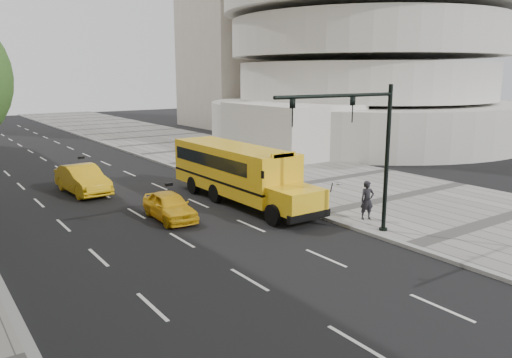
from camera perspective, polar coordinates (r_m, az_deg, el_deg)
ground at (r=25.97m, az=-11.49°, el=-3.53°), size 140.00×140.00×0.00m
sidewalk_museum at (r=32.46m, az=8.26°, el=-0.19°), size 12.00×140.00×0.15m
curb_museum at (r=28.77m, az=-0.50°, el=-1.63°), size 0.30×140.00×0.15m
guggenheim at (r=57.54m, az=8.69°, el=18.51°), size 33.20×42.20×35.00m
school_bus at (r=27.06m, az=-2.32°, el=1.16°), size 2.96×11.56×3.19m
taxi_near at (r=24.08m, az=-9.85°, el=-3.05°), size 1.75×3.96×1.33m
taxi_far at (r=30.63m, az=-19.20°, el=-0.05°), size 2.06×5.05×1.63m
pedestrian at (r=23.75m, az=12.59°, el=-2.38°), size 0.77×0.64×1.82m
traffic_signal at (r=20.61m, az=12.31°, el=4.08°), size 6.18×0.36×6.40m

